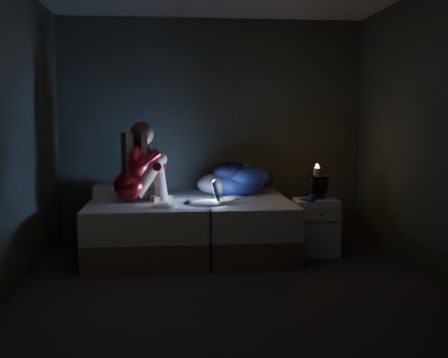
{
  "coord_description": "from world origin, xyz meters",
  "views": [
    {
      "loc": [
        -0.5,
        -4.63,
        1.42
      ],
      "look_at": [
        0.05,
        1.0,
        0.8
      ],
      "focal_mm": 43.8,
      "sensor_mm": 36.0,
      "label": 1
    }
  ],
  "objects": [
    {
      "name": "candle",
      "position": [
        1.04,
        0.99,
        0.85
      ],
      "size": [
        0.07,
        0.07,
        0.08
      ],
      "primitive_type": "cylinder",
      "color": "beige",
      "rests_on": "book_stack"
    },
    {
      "name": "woman",
      "position": [
        -0.92,
        0.92,
        0.99
      ],
      "size": [
        0.59,
        0.48,
        0.83
      ],
      "primitive_type": null,
      "rotation": [
        0.0,
        0.0,
        0.32
      ],
      "color": "#6E0400",
      "rests_on": "bed"
    },
    {
      "name": "blue_orb",
      "position": [
        0.93,
        0.73,
        0.63
      ],
      "size": [
        0.08,
        0.08,
        0.08
      ],
      "primitive_type": "sphere",
      "color": "navy",
      "rests_on": "nightstand"
    },
    {
      "name": "wall_left",
      "position": [
        -1.81,
        0.0,
        1.3
      ],
      "size": [
        0.02,
        3.8,
        2.6
      ],
      "primitive_type": "cube",
      "color": "#363E2F",
      "rests_on": "ground"
    },
    {
      "name": "wall_back",
      "position": [
        0.0,
        1.91,
        1.3
      ],
      "size": [
        3.6,
        0.02,
        2.6
      ],
      "primitive_type": "cube",
      "color": "#363E2F",
      "rests_on": "ground"
    },
    {
      "name": "clothes_pile",
      "position": [
        0.24,
        1.42,
        0.77
      ],
      "size": [
        0.8,
        0.74,
        0.39
      ],
      "primitive_type": null,
      "rotation": [
        0.0,
        0.0,
        0.42
      ],
      "color": "navy",
      "rests_on": "bed"
    },
    {
      "name": "laptop",
      "position": [
        -0.19,
        0.84,
        0.7
      ],
      "size": [
        0.38,
        0.29,
        0.24
      ],
      "primitive_type": null,
      "rotation": [
        0.0,
        0.0,
        -0.15
      ],
      "color": "black",
      "rests_on": "bed"
    },
    {
      "name": "wall_front",
      "position": [
        0.0,
        -1.91,
        1.3
      ],
      "size": [
        3.6,
        0.02,
        2.6
      ],
      "primitive_type": "cube",
      "color": "#363E2F",
      "rests_on": "ground"
    },
    {
      "name": "phone",
      "position": [
        0.89,
        0.82,
        0.59
      ],
      "size": [
        0.12,
        0.16,
        0.01
      ],
      "primitive_type": "cube",
      "rotation": [
        0.0,
        0.0,
        0.39
      ],
      "color": "black",
      "rests_on": "nightstand"
    },
    {
      "name": "book_stack",
      "position": [
        1.04,
        0.99,
        0.7
      ],
      "size": [
        0.19,
        0.25,
        0.23
      ],
      "primitive_type": null,
      "color": "black",
      "rests_on": "nightstand"
    },
    {
      "name": "wall_right",
      "position": [
        1.81,
        0.0,
        1.3
      ],
      "size": [
        0.02,
        3.8,
        2.6
      ],
      "primitive_type": "cube",
      "color": "#363E2F",
      "rests_on": "ground"
    },
    {
      "name": "nightstand",
      "position": [
        1.01,
        0.9,
        0.29
      ],
      "size": [
        0.46,
        0.41,
        0.59
      ],
      "primitive_type": "cube",
      "rotation": [
        0.0,
        0.0,
        -0.05
      ],
      "color": "white",
      "rests_on": "ground"
    },
    {
      "name": "floor",
      "position": [
        0.0,
        0.0,
        -0.01
      ],
      "size": [
        3.6,
        3.8,
        0.02
      ],
      "primitive_type": "cube",
      "color": "#2B2928",
      "rests_on": "ground"
    },
    {
      "name": "bed",
      "position": [
        -0.3,
        1.1,
        0.29
      ],
      "size": [
        2.09,
        1.57,
        0.57
      ],
      "primitive_type": null,
      "color": "#B8B2A7",
      "rests_on": "ground"
    },
    {
      "name": "pillow",
      "position": [
        -1.11,
        1.35,
        0.64
      ],
      "size": [
        0.44,
        0.31,
        0.13
      ],
      "primitive_type": "cube",
      "color": "silver",
      "rests_on": "bed"
    }
  ]
}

